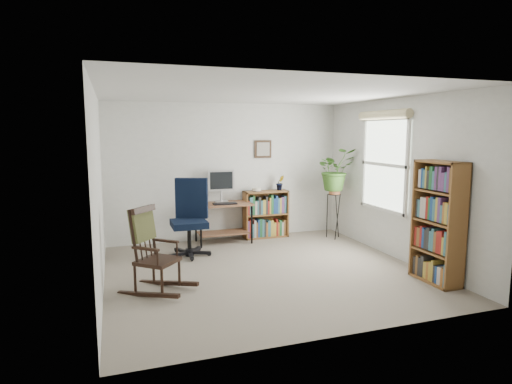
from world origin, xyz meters
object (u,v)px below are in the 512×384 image
object	(u,v)px
desk	(223,223)
rocking_chair	(157,249)
low_bookshelf	(266,214)
tall_bookshelf	(438,222)
office_chair	(189,217)

from	to	relation	value
desk	rocking_chair	distance (m)	2.39
low_bookshelf	tall_bookshelf	bearing A→B (deg)	-66.58
rocking_chair	tall_bookshelf	distance (m)	3.49
desk	low_bookshelf	xyz separation A→B (m)	(0.82, 0.12, 0.08)
rocking_chair	low_bookshelf	world-z (taller)	rocking_chair
office_chair	rocking_chair	world-z (taller)	office_chair
tall_bookshelf	office_chair	bearing A→B (deg)	142.10
desk	rocking_chair	bearing A→B (deg)	-123.44
office_chair	tall_bookshelf	distance (m)	3.52
tall_bookshelf	low_bookshelf	bearing A→B (deg)	113.42
office_chair	low_bookshelf	world-z (taller)	office_chair
desk	office_chair	bearing A→B (deg)	-138.73
low_bookshelf	rocking_chair	bearing A→B (deg)	-135.32
desk	low_bookshelf	distance (m)	0.83
desk	rocking_chair	size ratio (longest dim) A/B	0.92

